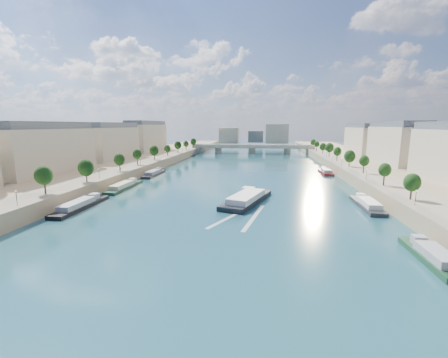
% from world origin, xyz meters
% --- Properties ---
extents(ground, '(700.00, 700.00, 0.00)m').
position_xyz_m(ground, '(0.00, 100.00, 0.00)').
color(ground, '#0D353C').
rests_on(ground, ground).
extents(quay_left, '(44.00, 520.00, 5.00)m').
position_xyz_m(quay_left, '(-72.00, 100.00, 2.50)').
color(quay_left, '#9E8460').
rests_on(quay_left, ground).
extents(quay_right, '(44.00, 520.00, 5.00)m').
position_xyz_m(quay_right, '(72.00, 100.00, 2.50)').
color(quay_right, '#9E8460').
rests_on(quay_right, ground).
extents(pave_left, '(14.00, 520.00, 0.10)m').
position_xyz_m(pave_left, '(-57.00, 100.00, 5.05)').
color(pave_left, gray).
rests_on(pave_left, quay_left).
extents(pave_right, '(14.00, 520.00, 0.10)m').
position_xyz_m(pave_right, '(57.00, 100.00, 5.05)').
color(pave_right, gray).
rests_on(pave_right, quay_right).
extents(trees_left, '(4.80, 268.80, 8.26)m').
position_xyz_m(trees_left, '(-55.00, 102.00, 10.48)').
color(trees_left, '#382B1E').
rests_on(trees_left, ground).
extents(trees_right, '(4.80, 268.80, 8.26)m').
position_xyz_m(trees_right, '(55.00, 110.00, 10.48)').
color(trees_right, '#382B1E').
rests_on(trees_right, ground).
extents(lamps_left, '(0.36, 200.36, 4.28)m').
position_xyz_m(lamps_left, '(-52.50, 90.00, 7.78)').
color(lamps_left, black).
rests_on(lamps_left, ground).
extents(lamps_right, '(0.36, 200.36, 4.28)m').
position_xyz_m(lamps_right, '(52.50, 105.00, 7.78)').
color(lamps_right, black).
rests_on(lamps_right, ground).
extents(buildings_left, '(16.00, 226.00, 23.20)m').
position_xyz_m(buildings_left, '(-85.00, 112.00, 16.45)').
color(buildings_left, '#BBAF90').
rests_on(buildings_left, ground).
extents(buildings_right, '(16.00, 226.00, 23.20)m').
position_xyz_m(buildings_right, '(85.00, 112.00, 16.45)').
color(buildings_right, '#BBAF90').
rests_on(buildings_right, ground).
extents(skyline, '(79.00, 42.00, 22.00)m').
position_xyz_m(skyline, '(3.19, 319.52, 14.66)').
color(skyline, '#BBAF90').
rests_on(skyline, ground).
extents(bridge, '(112.00, 12.00, 8.15)m').
position_xyz_m(bridge, '(0.00, 241.04, 5.08)').
color(bridge, '#C1B79E').
rests_on(bridge, ground).
extents(tour_barge, '(17.00, 31.12, 4.06)m').
position_xyz_m(tour_barge, '(6.58, 61.42, 1.17)').
color(tour_barge, black).
rests_on(tour_barge, ground).
extents(wake, '(15.15, 25.80, 0.04)m').
position_xyz_m(wake, '(6.58, 44.87, 0.02)').
color(wake, silver).
rests_on(wake, ground).
extents(moored_barges_left, '(5.00, 154.68, 3.60)m').
position_xyz_m(moored_barges_left, '(-45.50, 54.06, 0.84)').
color(moored_barges_left, '#1B263C').
rests_on(moored_barges_left, ground).
extents(moored_barges_right, '(5.00, 161.81, 3.60)m').
position_xyz_m(moored_barges_right, '(45.50, 49.11, 0.84)').
color(moored_barges_right, black).
rests_on(moored_barges_right, ground).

